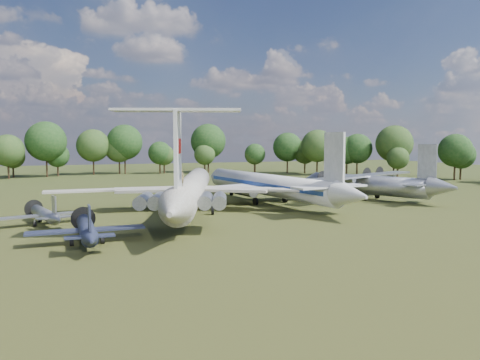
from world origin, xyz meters
name	(u,v)px	position (x,y,z in m)	size (l,w,h in m)	color
ground	(194,216)	(0.00, 0.00, 0.00)	(300.00, 300.00, 0.00)	#1D3812
il62_airliner	(191,194)	(0.45, 3.22, 2.68)	(42.08, 54.70, 5.36)	#B3B3AE
tu104_jet	(267,189)	(14.87, 8.83, 2.45)	(36.70, 48.93, 4.89)	silver
an12_transport	(367,187)	(33.89, 7.64, 2.15)	(29.18, 32.61, 4.29)	#96979D
small_prop_west	(87,233)	(-14.64, -13.48, 1.16)	(11.62, 15.84, 2.32)	black
small_prop_northwest	(45,217)	(-19.07, -0.47, 1.02)	(10.22, 13.93, 2.04)	#A0A3A8
person_on_il62	(181,177)	(-4.32, -11.02, 6.32)	(0.69, 0.46, 1.91)	olive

